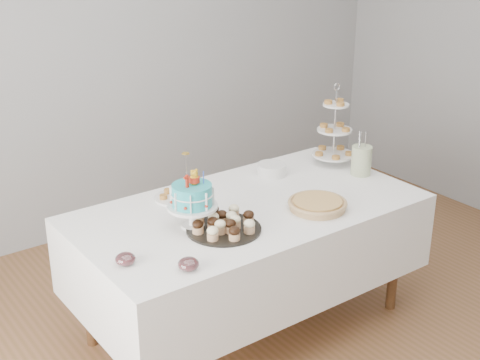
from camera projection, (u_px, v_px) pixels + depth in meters
floor at (280, 350)px, 3.73m from camera, size 5.00×5.00×0.00m
walls at (286, 118)px, 3.22m from camera, size 5.04×4.04×2.70m
table at (248, 243)px, 3.75m from camera, size 1.92×1.02×0.77m
birthday_cake at (192, 208)px, 3.38m from camera, size 0.26×0.26×0.40m
cupcake_tray at (224, 223)px, 3.37m from camera, size 0.38×0.38×0.09m
pie at (317, 204)px, 3.62m from camera, size 0.32×0.32×0.05m
tiered_stand at (335, 130)px, 4.20m from camera, size 0.27×0.27×0.52m
plate_stack at (272, 169)px, 4.08m from camera, size 0.18×0.18×0.07m
pastry_plate at (175, 196)px, 3.75m from camera, size 0.24×0.24×0.04m
jam_bowl_a at (188, 264)px, 3.01m from camera, size 0.10×0.10×0.06m
jam_bowl_b at (125, 259)px, 3.06m from camera, size 0.09×0.09×0.06m
utensil_pitcher at (361, 159)px, 4.06m from camera, size 0.13×0.12×0.28m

